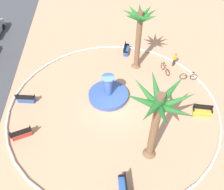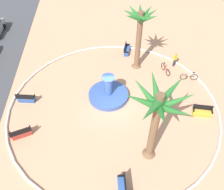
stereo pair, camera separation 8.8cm
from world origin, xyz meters
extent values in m
plane|color=tan|center=(0.00, 0.00, 0.00)|extent=(80.00, 80.00, 0.00)
torus|color=silver|center=(0.00, 0.00, 0.10)|extent=(18.27, 18.27, 0.20)
cylinder|color=#38569E|center=(1.12, 0.38, 0.23)|extent=(3.61, 3.61, 0.45)
cylinder|color=#236093|center=(1.12, 0.38, 0.19)|extent=(3.18, 3.18, 0.34)
cylinder|color=#38569E|center=(1.12, 0.38, 1.36)|extent=(0.65, 0.65, 1.83)
cylinder|color=#3D5FAD|center=(1.12, 0.38, 2.34)|extent=(1.15, 1.15, 0.12)
cylinder|color=brown|center=(-4.98, -2.23, 3.10)|extent=(0.52, 0.52, 6.19)
cone|color=brown|center=(-4.98, -2.23, 0.25)|extent=(1.00, 1.00, 0.50)
cone|color=#28702D|center=(-3.90, -2.17, 5.80)|extent=(2.37, 0.67, 1.30)
cone|color=#28702D|center=(-4.23, -1.57, 5.63)|extent=(2.08, 1.92, 1.62)
cone|color=#28702D|center=(-4.90, -1.21, 5.68)|extent=(0.75, 2.34, 1.53)
cone|color=#28702D|center=(-5.86, -1.55, 5.91)|extent=(2.21, 1.89, 1.11)
cone|color=#28702D|center=(-6.02, -2.11, 5.72)|extent=(2.37, 0.81, 1.45)
cone|color=#28702D|center=(-5.80, -2.85, 5.68)|extent=(2.17, 1.84, 1.53)
cone|color=#28702D|center=(-5.01, -3.23, 5.63)|extent=(0.63, 2.29, 1.61)
cone|color=#28702D|center=(-4.29, -3.07, 5.84)|extent=(1.93, 2.17, 1.24)
cylinder|color=brown|center=(5.38, -2.81, 3.01)|extent=(0.53, 0.53, 6.02)
cone|color=brown|center=(5.38, -2.81, 0.25)|extent=(1.01, 1.01, 0.50)
cone|color=#28702D|center=(6.20, -2.88, 5.72)|extent=(1.87, 0.72, 1.13)
cone|color=#28702D|center=(6.03, -2.34, 5.68)|extent=(1.81, 1.51, 1.21)
cone|color=#28702D|center=(5.61, -2.02, 5.73)|extent=(1.04, 1.91, 1.11)
cone|color=#28702D|center=(5.05, -2.07, 5.70)|extent=(1.27, 1.89, 1.17)
cone|color=#28702D|center=(4.65, -2.59, 5.60)|extent=(1.88, 1.05, 1.34)
cone|color=#28702D|center=(4.61, -3.05, 5.70)|extent=(1.91, 1.08, 1.16)
cone|color=#28702D|center=(4.92, -3.42, 5.62)|extent=(1.54, 1.77, 1.30)
cone|color=#28702D|center=(5.55, -3.56, 5.63)|extent=(0.94, 1.88, 1.29)
cone|color=#28702D|center=(5.92, -3.39, 5.66)|extent=(1.65, 1.71, 1.24)
cube|color=#335BA8|center=(-7.60, 0.05, 0.45)|extent=(1.60, 0.51, 0.12)
cube|color=black|center=(-7.60, -0.16, 0.75)|extent=(1.60, 0.09, 0.50)
cube|color=#2B4E8F|center=(-7.60, 0.05, 0.20)|extent=(1.48, 0.47, 0.39)
cube|color=black|center=(-6.85, 0.05, 0.59)|extent=(0.08, 0.45, 0.24)
cube|color=#335BA8|center=(1.12, 7.70, 0.45)|extent=(0.73, 1.66, 0.12)
cube|color=black|center=(0.91, 7.73, 0.75)|extent=(0.31, 1.59, 0.50)
cube|color=#2B4E8F|center=(1.12, 7.70, 0.20)|extent=(0.67, 1.52, 0.39)
cube|color=black|center=(1.23, 8.44, 0.59)|extent=(0.46, 0.14, 0.24)
cube|color=black|center=(1.01, 6.96, 0.59)|extent=(0.46, 0.14, 0.24)
cube|color=#B73D33|center=(-2.67, 7.42, 0.45)|extent=(1.01, 1.67, 0.12)
cube|color=black|center=(-2.86, 7.35, 0.75)|extent=(0.62, 1.53, 0.50)
cube|color=#9C342B|center=(-2.67, 7.42, 0.20)|extent=(0.93, 1.54, 0.39)
cube|color=black|center=(-2.92, 8.13, 0.59)|extent=(0.45, 0.23, 0.24)
cube|color=black|center=(-2.41, 6.71, 0.59)|extent=(0.45, 0.23, 0.24)
cube|color=#335BA8|center=(7.83, -2.09, 0.45)|extent=(1.67, 0.90, 0.12)
cube|color=black|center=(7.88, -1.88, 0.75)|extent=(1.57, 0.49, 0.50)
cube|color=#2B4E8F|center=(7.83, -2.09, 0.20)|extent=(1.54, 0.82, 0.39)
cube|color=black|center=(8.55, -2.28, 0.59)|extent=(0.19, 0.46, 0.24)
cube|color=black|center=(7.10, -1.89, 0.59)|extent=(0.19, 0.46, 0.24)
cube|color=gold|center=(-1.63, -7.34, 0.45)|extent=(0.84, 1.67, 0.12)
cube|color=black|center=(-1.43, -7.38, 0.75)|extent=(0.43, 1.58, 0.50)
cube|color=gold|center=(-1.63, -7.34, 0.20)|extent=(0.77, 1.54, 0.39)
cube|color=black|center=(-1.80, -8.07, 0.59)|extent=(0.46, 0.18, 0.24)
cube|color=black|center=(-1.47, -6.60, 0.59)|extent=(0.46, 0.18, 0.24)
torus|color=black|center=(2.98, -7.09, 0.36)|extent=(0.17, 0.72, 0.72)
torus|color=black|center=(2.83, -8.07, 0.36)|extent=(0.17, 0.72, 0.72)
cylinder|color=#99999E|center=(2.90, -7.58, 0.59)|extent=(0.20, 0.95, 0.05)
cylinder|color=#99999E|center=(2.85, -7.93, 0.74)|extent=(0.04, 0.04, 0.30)
cube|color=black|center=(2.85, -7.93, 0.91)|extent=(0.13, 0.21, 0.06)
cylinder|color=#99999E|center=(2.97, -7.13, 0.73)|extent=(0.44, 0.10, 0.03)
torus|color=black|center=(3.72, -5.70, 0.36)|extent=(0.71, 0.24, 0.72)
torus|color=black|center=(4.68, -5.44, 0.36)|extent=(0.71, 0.24, 0.72)
cylinder|color=#B21919|center=(4.20, -5.57, 0.59)|extent=(0.93, 0.29, 0.05)
cylinder|color=#B21919|center=(4.54, -5.48, 0.74)|extent=(0.04, 0.04, 0.30)
cube|color=black|center=(4.54, -5.48, 0.91)|extent=(0.22, 0.15, 0.06)
cylinder|color=#B21919|center=(3.77, -5.68, 0.73)|extent=(0.14, 0.43, 0.03)
cylinder|color=#33333D|center=(5.21, -6.79, 0.40)|extent=(0.14, 0.14, 0.81)
cylinder|color=#33333D|center=(5.12, -6.63, 0.40)|extent=(0.14, 0.14, 0.81)
cube|color=yellow|center=(5.17, -6.71, 1.09)|extent=(0.34, 0.39, 0.56)
sphere|color=#9E7051|center=(5.17, -6.71, 1.49)|extent=(0.22, 0.22, 0.22)
cylinder|color=yellow|center=(5.28, -6.90, 1.09)|extent=(0.09, 0.09, 0.53)
cylinder|color=yellow|center=(5.06, -6.52, 1.09)|extent=(0.09, 0.09, 0.53)
cylinder|color=black|center=(14.22, 12.77, 0.32)|extent=(0.65, 0.25, 0.64)
camera|label=1|loc=(-14.14, 1.27, 15.61)|focal=38.33mm
camera|label=2|loc=(-14.14, 1.18, 15.61)|focal=38.33mm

